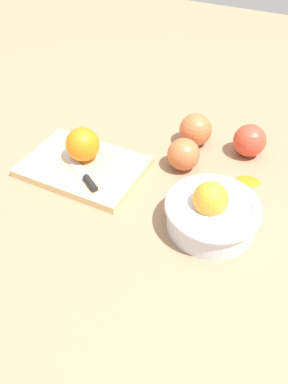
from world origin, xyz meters
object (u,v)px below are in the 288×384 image
bowl (212,212)px  orange_on_board (83,144)px  cutting_board (84,167)px  apple_front_left_2 (250,141)px  knife (84,175)px  apple_front_left (196,130)px  apple_front_left_3 (184,154)px

bowl → orange_on_board: bearing=-8.8°
cutting_board → apple_front_left_2: bearing=-143.7°
cutting_board → bowl: bearing=174.3°
orange_on_board → apple_front_left_2: size_ratio=1.00×
cutting_board → knife: 0.04m
apple_front_left_2 → bowl: bearing=89.9°
cutting_board → apple_front_left: size_ratio=3.35×
knife → apple_front_left_3: bearing=-138.8°
apple_front_left → apple_front_left_3: (-0.01, 0.10, -0.00)m
apple_front_left_3 → bowl: bearing=129.2°
cutting_board → apple_front_left_2: apple_front_left_2 is taller
bowl → apple_front_left_3: (0.11, -0.14, -0.00)m
orange_on_board → apple_front_left_2: bearing=-146.8°
orange_on_board → apple_front_left_2: (-0.31, -0.20, -0.02)m
bowl → apple_front_left_2: bowl is taller
bowl → cutting_board: bowl is taller
bowl → orange_on_board: (0.31, -0.05, 0.02)m
apple_front_left → cutting_board: bearing=49.1°
orange_on_board → apple_front_left_3: size_ratio=1.04×
apple_front_left → bowl: bearing=117.6°
orange_on_board → apple_front_left: size_ratio=0.97×
bowl → cutting_board: size_ratio=0.68×
apple_front_left_3 → apple_front_left_2: bearing=-134.9°
knife → apple_front_left: bearing=-122.5°
apple_front_left → apple_front_left_2: (-0.12, -0.02, -0.00)m
cutting_board → apple_front_left: (-0.18, -0.20, 0.03)m
bowl → apple_front_left_2: 0.25m
bowl → apple_front_left: bowl is taller
cutting_board → apple_front_left: bearing=-130.9°
cutting_board → knife: (-0.03, 0.03, 0.01)m
orange_on_board → knife: 0.07m
cutting_board → apple_front_left_3: 0.22m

